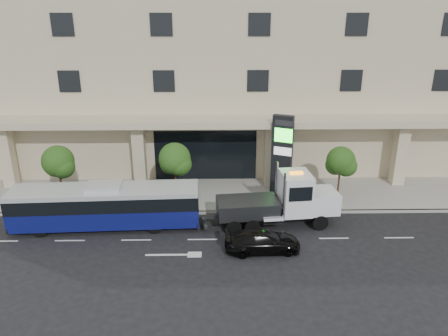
{
  "coord_description": "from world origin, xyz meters",
  "views": [
    {
      "loc": [
        0.91,
        -24.71,
        13.36
      ],
      "look_at": [
        1.37,
        2.0,
        3.31
      ],
      "focal_mm": 35.0,
      "sensor_mm": 36.0,
      "label": 1
    }
  ],
  "objects_px": {
    "black_sedan": "(263,241)",
    "signage_pylon": "(282,155)",
    "city_bus": "(106,205)",
    "tow_truck": "(283,202)"
  },
  "relations": [
    {
      "from": "signage_pylon",
      "to": "city_bus",
      "type": "bearing_deg",
      "value": -134.15
    },
    {
      "from": "tow_truck",
      "to": "black_sedan",
      "type": "relative_size",
      "value": 2.01
    },
    {
      "from": "black_sedan",
      "to": "signage_pylon",
      "type": "relative_size",
      "value": 0.73
    },
    {
      "from": "black_sedan",
      "to": "signage_pylon",
      "type": "bearing_deg",
      "value": -18.85
    },
    {
      "from": "city_bus",
      "to": "tow_truck",
      "type": "distance_m",
      "value": 11.19
    },
    {
      "from": "tow_truck",
      "to": "signage_pylon",
      "type": "bearing_deg",
      "value": 77.61
    },
    {
      "from": "city_bus",
      "to": "signage_pylon",
      "type": "xyz_separation_m",
      "value": [
        11.72,
        4.84,
        1.65
      ]
    },
    {
      "from": "city_bus",
      "to": "tow_truck",
      "type": "height_order",
      "value": "tow_truck"
    },
    {
      "from": "city_bus",
      "to": "black_sedan",
      "type": "relative_size",
      "value": 2.71
    },
    {
      "from": "black_sedan",
      "to": "city_bus",
      "type": "bearing_deg",
      "value": 68.45
    }
  ]
}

